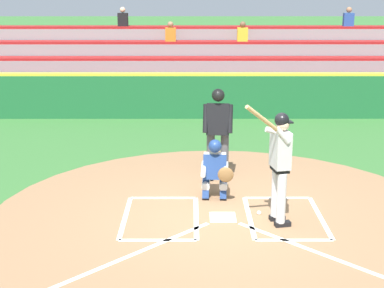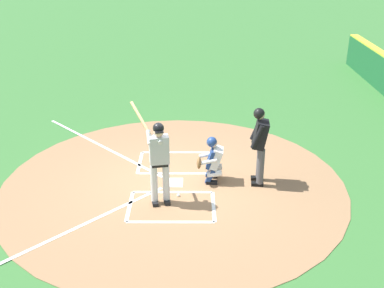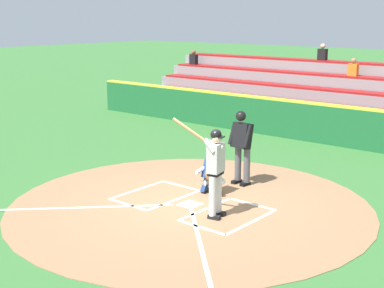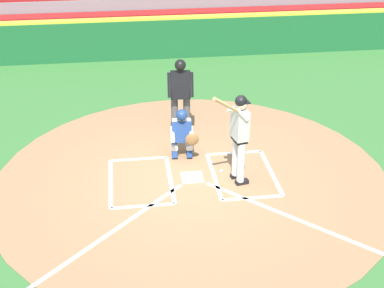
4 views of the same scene
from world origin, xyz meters
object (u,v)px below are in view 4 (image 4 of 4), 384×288
object	(u,v)px
batter	(239,133)
plate_umpire	(180,92)
baseball	(221,171)
catcher	(182,133)

from	to	relation	value
batter	plate_umpire	xyz separation A→B (m)	(0.89, -2.22, -0.02)
plate_umpire	baseball	bearing A→B (deg)	109.11
catcher	baseball	xyz separation A→B (m)	(-0.72, 0.77, -0.55)
batter	plate_umpire	world-z (taller)	batter
baseball	plate_umpire	bearing A→B (deg)	-70.89
baseball	batter	bearing A→B (deg)	123.20
catcher	baseball	distance (m)	1.19
batter	catcher	distance (m)	1.60
batter	plate_umpire	size ratio (longest dim) A/B	1.14
catcher	baseball	bearing A→B (deg)	133.09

